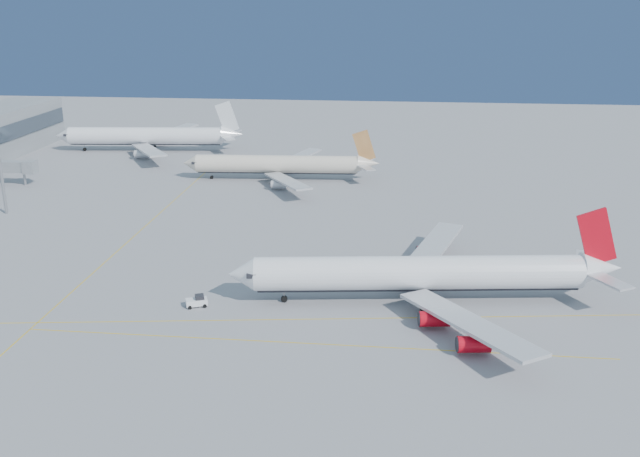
# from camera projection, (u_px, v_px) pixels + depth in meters

# --- Properties ---
(ground) EXTENTS (500.00, 500.00, 0.00)m
(ground) POSITION_uv_depth(u_px,v_px,m) (293.00, 304.00, 121.65)
(ground) COLOR slate
(ground) RESTS_ON ground
(taxiway_lines) EXTENTS (118.86, 140.00, 0.02)m
(taxiway_lines) POSITION_uv_depth(u_px,v_px,m) (218.00, 286.00, 129.17)
(taxiway_lines) COLOR gold
(taxiway_lines) RESTS_ON ground
(airliner_virgin) EXTENTS (67.59, 60.27, 16.68)m
(airliner_virgin) POSITION_uv_depth(u_px,v_px,m) (427.00, 274.00, 121.61)
(airliner_virgin) COLOR white
(airliner_virgin) RESTS_ON ground
(airliner_etihad) EXTENTS (56.40, 52.02, 14.72)m
(airliner_etihad) POSITION_uv_depth(u_px,v_px,m) (281.00, 164.00, 203.02)
(airliner_etihad) COLOR beige
(airliner_etihad) RESTS_ON ground
(airliner_third) EXTENTS (63.68, 58.44, 17.07)m
(airliner_third) POSITION_uv_depth(u_px,v_px,m) (150.00, 136.00, 240.48)
(airliner_third) COLOR white
(airliner_third) RESTS_ON ground
(pushback_tug) EXTENTS (3.98, 3.20, 2.01)m
(pushback_tug) POSITION_uv_depth(u_px,v_px,m) (197.00, 301.00, 120.66)
(pushback_tug) COLOR white
(pushback_tug) RESTS_ON ground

